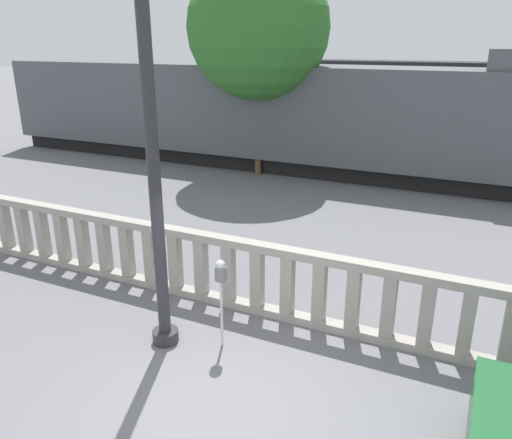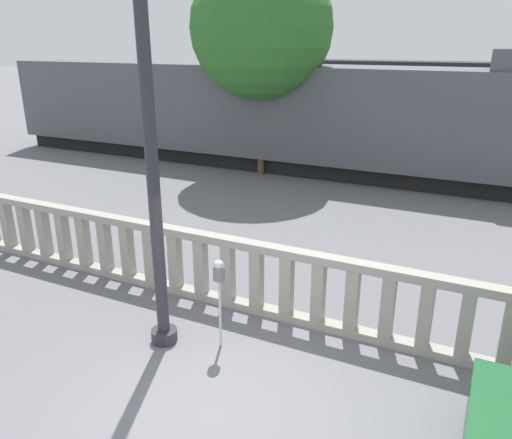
{
  "view_description": "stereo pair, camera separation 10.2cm",
  "coord_description": "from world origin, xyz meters",
  "px_view_note": "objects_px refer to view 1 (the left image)",
  "views": [
    {
      "loc": [
        2.71,
        -4.58,
        4.53
      ],
      "look_at": [
        -1.06,
        3.45,
        1.33
      ],
      "focal_mm": 35.0,
      "sensor_mm": 36.0,
      "label": 1
    },
    {
      "loc": [
        2.81,
        -4.53,
        4.53
      ],
      "look_at": [
        -1.06,
        3.45,
        1.33
      ],
      "focal_mm": 35.0,
      "sensor_mm": 36.0,
      "label": 2
    }
  ],
  "objects_px": {
    "parking_meter": "(221,277)",
    "tree_left": "(258,28)",
    "lamppost": "(153,157)",
    "train_near": "(258,114)"
  },
  "relations": [
    {
      "from": "parking_meter",
      "to": "lamppost",
      "type": "bearing_deg",
      "value": -161.73
    },
    {
      "from": "train_near",
      "to": "lamppost",
      "type": "bearing_deg",
      "value": -72.07
    },
    {
      "from": "parking_meter",
      "to": "tree_left",
      "type": "relative_size",
      "value": 0.2
    },
    {
      "from": "parking_meter",
      "to": "tree_left",
      "type": "height_order",
      "value": "tree_left"
    },
    {
      "from": "parking_meter",
      "to": "train_near",
      "type": "xyz_separation_m",
      "value": [
        -4.56,
        11.13,
        0.76
      ]
    },
    {
      "from": "parking_meter",
      "to": "tree_left",
      "type": "distance_m",
      "value": 11.38
    },
    {
      "from": "lamppost",
      "to": "parking_meter",
      "type": "bearing_deg",
      "value": 18.27
    },
    {
      "from": "lamppost",
      "to": "tree_left",
      "type": "distance_m",
      "value": 10.9
    },
    {
      "from": "lamppost",
      "to": "train_near",
      "type": "xyz_separation_m",
      "value": [
        -3.69,
        11.41,
        -1.05
      ]
    },
    {
      "from": "lamppost",
      "to": "train_near",
      "type": "height_order",
      "value": "lamppost"
    }
  ]
}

